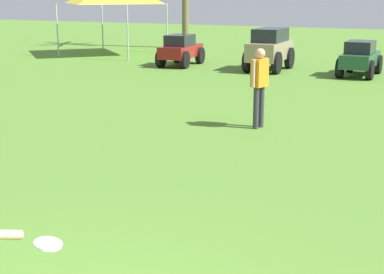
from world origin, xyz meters
name	(u,v)px	position (x,y,z in m)	size (l,w,h in m)	color
frisbee_in_flight	(48,244)	(-0.34, 1.07, 0.55)	(0.29, 0.29, 0.06)	white
teammate_midfield	(259,80)	(-0.85, 8.19, 0.94)	(0.29, 0.49, 1.56)	#33333D
parked_car_slot_a	(181,50)	(-6.52, 16.41, 0.56)	(1.22, 2.25, 1.10)	maroon
parked_car_slot_b	(270,48)	(-3.24, 16.49, 0.74)	(1.18, 2.36, 1.40)	#998466
parked_car_slot_c	(360,58)	(-0.26, 16.41, 0.56)	(1.13, 2.22, 1.10)	#235133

